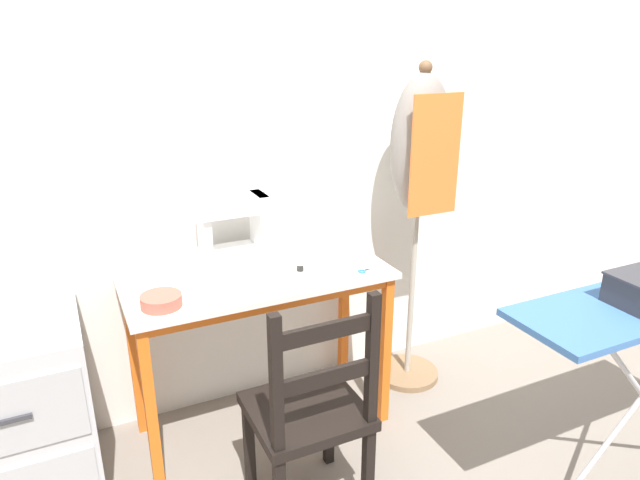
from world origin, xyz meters
TOP-DOWN VIEW (x-y plane):
  - ground_plane at (0.00, 0.00)m, footprint 14.00×14.00m
  - wall_back at (0.00, 0.54)m, footprint 10.00×0.05m
  - sewing_table at (0.00, 0.23)m, footprint 1.10×0.48m
  - sewing_machine at (-0.01, 0.37)m, footprint 0.34×0.19m
  - fabric_bowl at (-0.42, 0.12)m, footprint 0.15×0.15m
  - scissors at (0.43, 0.09)m, footprint 0.13×0.05m
  - thread_spool_near_machine at (0.17, 0.20)m, footprint 0.03×0.03m
  - wooden_chair at (-0.01, -0.29)m, footprint 0.40×0.38m
  - filing_cabinet at (-0.93, 0.23)m, footprint 0.46×0.53m
  - dress_form at (0.81, 0.29)m, footprint 0.32×0.32m

SIDE VIEW (x-z plane):
  - ground_plane at x=0.00m, z-range 0.00..0.00m
  - filing_cabinet at x=-0.93m, z-range 0.00..0.73m
  - wooden_chair at x=-0.01m, z-range -0.03..0.88m
  - sewing_table at x=0.00m, z-range 0.27..1.01m
  - scissors at x=0.43m, z-range 0.74..0.75m
  - thread_spool_near_machine at x=0.17m, z-range 0.74..0.78m
  - fabric_bowl at x=-0.42m, z-range 0.75..0.79m
  - sewing_machine at x=-0.01m, z-range 0.72..1.06m
  - dress_form at x=0.81m, z-range 0.33..1.91m
  - wall_back at x=0.00m, z-range 0.00..2.55m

